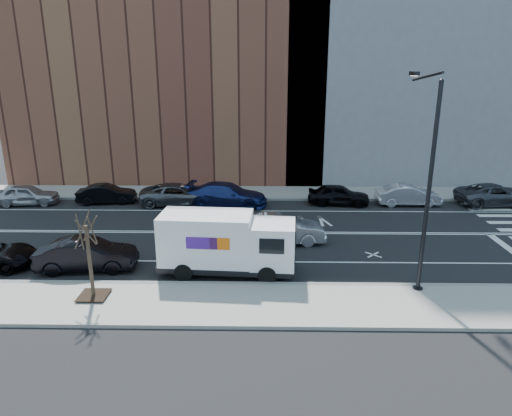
{
  "coord_description": "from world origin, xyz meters",
  "views": [
    {
      "loc": [
        0.19,
        -25.65,
        9.46
      ],
      "look_at": [
        -0.26,
        0.45,
        1.4
      ],
      "focal_mm": 32.0,
      "sensor_mm": 36.0,
      "label": 1
    }
  ],
  "objects_px": {
    "fedex_van": "(226,243)",
    "far_parked_b": "(107,194)",
    "far_parked_a": "(27,195)",
    "driving_sedan": "(281,229)"
  },
  "relations": [
    {
      "from": "far_parked_a",
      "to": "fedex_van",
      "type": "bearing_deg",
      "value": -133.22
    },
    {
      "from": "fedex_van",
      "to": "far_parked_a",
      "type": "distance_m",
      "value": 18.89
    },
    {
      "from": "fedex_van",
      "to": "far_parked_b",
      "type": "xyz_separation_m",
      "value": [
        -9.63,
        11.63,
        -0.86
      ]
    },
    {
      "from": "fedex_van",
      "to": "far_parked_a",
      "type": "relative_size",
      "value": 1.52
    },
    {
      "from": "far_parked_b",
      "to": "fedex_van",
      "type": "bearing_deg",
      "value": -147.63
    },
    {
      "from": "far_parked_a",
      "to": "far_parked_b",
      "type": "relative_size",
      "value": 1.04
    },
    {
      "from": "far_parked_a",
      "to": "driving_sedan",
      "type": "bearing_deg",
      "value": -118.96
    },
    {
      "from": "far_parked_b",
      "to": "far_parked_a",
      "type": "bearing_deg",
      "value": 87.69
    },
    {
      "from": "fedex_van",
      "to": "far_parked_b",
      "type": "relative_size",
      "value": 1.58
    },
    {
      "from": "fedex_van",
      "to": "driving_sedan",
      "type": "height_order",
      "value": "fedex_van"
    }
  ]
}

